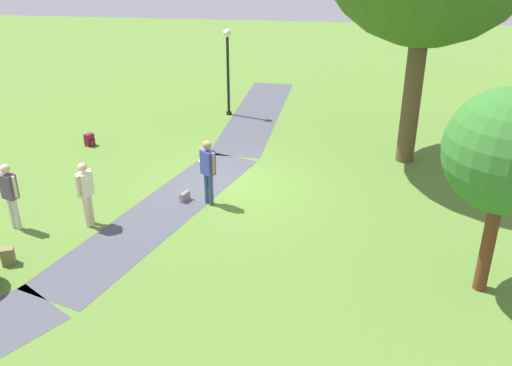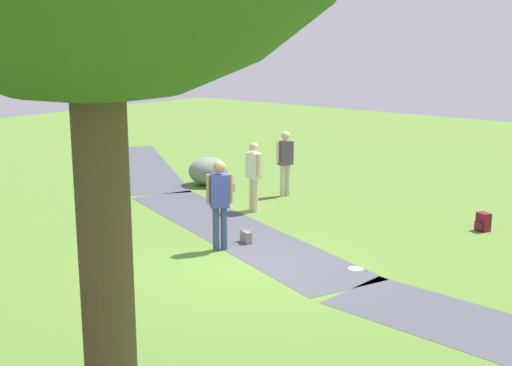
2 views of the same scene
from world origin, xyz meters
name	(u,v)px [view 2 (image 2 of 2)]	position (x,y,z in m)	size (l,w,h in m)	color
ground_plane	(244,269)	(0.00, 0.00, 0.00)	(48.00, 48.00, 0.00)	#53792E
footpath_segment_mid	(234,231)	(1.74, -1.73, 0.00)	(8.09, 4.30, 0.01)	#454750
footpath_segment_far	(143,166)	(8.79, -5.36, 0.00)	(7.53, 5.94, 0.01)	#454750
lawn_boulder	(208,171)	(5.31, -4.73, 0.39)	(1.34, 1.29, 0.79)	slate
woman_with_handbag	(220,198)	(1.10, -0.56, 1.05)	(0.41, 0.43, 1.79)	navy
man_near_boulder	(254,172)	(2.49, -3.30, 0.97)	(0.50, 0.34, 1.67)	beige
passerby_on_path	(285,158)	(2.84, -5.03, 1.00)	(0.36, 0.49, 1.72)	beige
handbag_on_grass	(246,236)	(1.00, -1.24, 0.14)	(0.36, 0.36, 0.31)	gray
backpack_by_boulder	(229,184)	(4.33, -4.48, 0.19)	(0.33, 0.34, 0.40)	olive
spare_backpack_on_lawn	(483,222)	(-2.43, -5.14, 0.19)	(0.34, 0.34, 0.40)	maroon
frisbee_on_grass	(356,269)	(-1.58, -1.25, 0.01)	(0.28, 0.28, 0.02)	white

